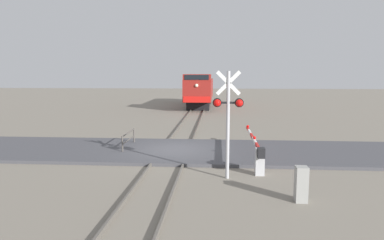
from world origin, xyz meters
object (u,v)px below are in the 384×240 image
object	(u,v)px
crossing_signal	(228,112)
utility_cabinet	(301,184)
locomotive	(200,90)
crossing_gate	(257,151)
guard_railing	(129,138)

from	to	relation	value
crossing_signal	utility_cabinet	size ratio (longest dim) A/B	3.65
locomotive	utility_cabinet	size ratio (longest dim) A/B	13.47
utility_cabinet	locomotive	bearing A→B (deg)	98.51
locomotive	crossing_signal	size ratio (longest dim) A/B	3.70
crossing_signal	crossing_gate	world-z (taller)	crossing_signal
crossing_gate	utility_cabinet	world-z (taller)	crossing_gate
locomotive	crossing_signal	bearing A→B (deg)	-85.10
locomotive	crossing_gate	world-z (taller)	locomotive
locomotive	crossing_signal	xyz separation A→B (m)	(2.61, -30.46, 0.55)
locomotive	guard_railing	xyz separation A→B (m)	(-2.60, -25.54, -1.46)
utility_cabinet	guard_railing	distance (m)	10.42
crossing_gate	locomotive	bearing A→B (deg)	97.77
locomotive	guard_railing	size ratio (longest dim) A/B	6.15
crossing_gate	guard_railing	size ratio (longest dim) A/B	2.72
locomotive	guard_railing	distance (m)	25.71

